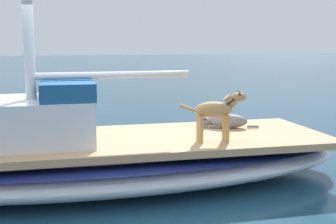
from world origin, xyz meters
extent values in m
plane|color=navy|center=(0.00, 0.00, 0.00)|extent=(120.00, 120.00, 0.00)
ellipsoid|color=white|center=(0.00, 0.00, 0.28)|extent=(2.56, 7.22, 0.56)
ellipsoid|color=navy|center=(0.00, 0.00, 0.46)|extent=(2.58, 7.26, 0.08)
cube|color=tan|center=(0.00, 0.00, 0.61)|extent=(2.11, 6.64, 0.10)
cylinder|color=silver|center=(0.01, -0.20, 1.56)|extent=(0.10, 2.20, 0.10)
cube|color=silver|center=(0.01, 1.20, 0.96)|extent=(1.42, 2.21, 0.60)
cube|color=navy|center=(0.01, 0.43, 1.38)|extent=(1.34, 0.71, 0.24)
ellipsoid|color=tan|center=(-0.55, -1.49, 1.11)|extent=(0.27, 0.54, 0.22)
cylinder|color=tan|center=(-0.51, -1.68, 0.85)|extent=(0.07, 0.07, 0.38)
cylinder|color=tan|center=(-0.64, -1.67, 0.85)|extent=(0.07, 0.07, 0.38)
cylinder|color=tan|center=(-0.47, -1.32, 0.85)|extent=(0.07, 0.07, 0.38)
cylinder|color=tan|center=(-0.60, -1.31, 0.85)|extent=(0.07, 0.07, 0.38)
cylinder|color=tan|center=(-0.58, -1.73, 1.22)|extent=(0.13, 0.20, 0.19)
ellipsoid|color=tan|center=(-0.59, -1.85, 1.27)|extent=(0.15, 0.23, 0.13)
cone|color=#45331C|center=(-0.55, -1.85, 1.33)|extent=(0.05, 0.05, 0.06)
cone|color=#45331C|center=(-0.64, -1.84, 1.33)|extent=(0.05, 0.05, 0.06)
torus|color=black|center=(-0.58, -1.73, 1.22)|extent=(0.15, 0.13, 0.10)
cylinder|color=tan|center=(-0.52, -1.14, 1.14)|extent=(0.07, 0.23, 0.12)
ellipsoid|color=gray|center=(0.35, -2.08, 0.77)|extent=(0.46, 0.65, 0.22)
ellipsoid|color=gray|center=(0.48, -1.74, 0.76)|extent=(0.19, 0.23, 0.13)
cone|color=#2A2929|center=(0.44, -1.72, 0.82)|extent=(0.05, 0.05, 0.05)
cone|color=#2A2929|center=(0.52, -1.75, 0.82)|extent=(0.05, 0.05, 0.05)
cylinder|color=gray|center=(0.37, -1.86, 0.69)|extent=(0.12, 0.19, 0.06)
cylinder|color=gray|center=(0.48, -1.91, 0.69)|extent=(0.12, 0.19, 0.06)
cylinder|color=gray|center=(0.21, -2.45, 0.69)|extent=(0.10, 0.18, 0.04)
cylinder|color=#B7B7BC|center=(0.70, -1.83, 0.70)|extent=(0.16, 0.16, 0.08)
cylinder|color=#B7B7BC|center=(0.70, -1.83, 0.79)|extent=(0.13, 0.13, 0.10)
cylinder|color=black|center=(0.70, -1.83, 0.86)|extent=(0.15, 0.15, 0.03)
camera|label=1|loc=(-6.47, 0.65, 2.04)|focal=49.74mm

